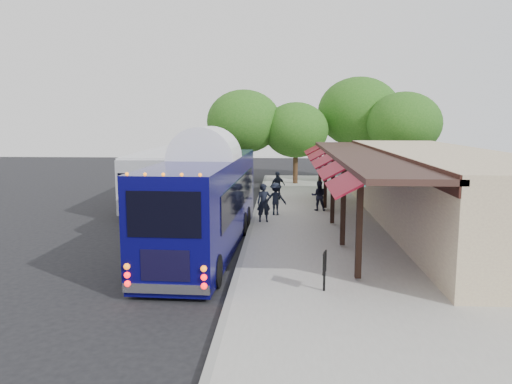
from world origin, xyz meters
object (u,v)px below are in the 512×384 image
(coach_bus, at_px, (206,197))
(ped_b, at_px, (319,196))
(ped_a, at_px, (264,203))
(sign_board, at_px, (324,265))
(city_bus, at_px, (166,174))
(ped_c, at_px, (278,186))
(ped_d, at_px, (276,199))

(coach_bus, height_order, ped_b, coach_bus)
(ped_a, distance_m, sign_board, 9.74)
(coach_bus, xyz_separation_m, city_bus, (-4.02, 10.39, -0.28))
(coach_bus, distance_m, ped_b, 9.08)
(coach_bus, height_order, sign_board, coach_bus)
(ped_c, height_order, sign_board, ped_c)
(ped_c, xyz_separation_m, sign_board, (1.49, -16.03, -0.08))
(ped_b, bearing_deg, city_bus, -17.05)
(city_bus, bearing_deg, ped_b, -19.58)
(ped_a, xyz_separation_m, ped_c, (0.59, 6.52, -0.05))
(ped_c, distance_m, ped_d, 4.77)
(ped_c, bearing_deg, ped_a, 50.90)
(coach_bus, distance_m, ped_c, 11.39)
(coach_bus, xyz_separation_m, ped_d, (2.59, 6.27, -1.05))
(coach_bus, bearing_deg, ped_c, 78.86)
(city_bus, relative_size, sign_board, 10.33)
(ped_d, bearing_deg, city_bus, -26.80)
(city_bus, height_order, ped_a, city_bus)
(city_bus, height_order, sign_board, city_bus)
(ped_c, distance_m, sign_board, 16.10)
(ped_d, relative_size, sign_board, 1.44)
(coach_bus, distance_m, ped_a, 5.05)
(coach_bus, distance_m, city_bus, 11.14)
(ped_a, relative_size, ped_c, 1.06)
(ped_a, height_order, ped_d, ped_a)
(city_bus, bearing_deg, coach_bus, -71.00)
(sign_board, bearing_deg, city_bus, 131.19)
(coach_bus, xyz_separation_m, ped_c, (2.64, 11.04, -1.01))
(ped_a, xyz_separation_m, ped_d, (0.54, 1.75, -0.09))
(ped_a, bearing_deg, ped_d, 62.30)
(city_bus, height_order, ped_c, city_bus)
(coach_bus, relative_size, ped_d, 7.23)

